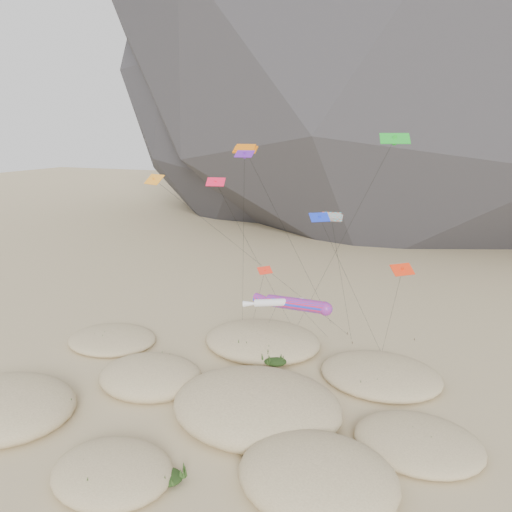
# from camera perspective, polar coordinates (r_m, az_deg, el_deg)

# --- Properties ---
(ground) EXTENTS (500.00, 500.00, 0.00)m
(ground) POSITION_cam_1_polar(r_m,az_deg,el_deg) (48.29, -4.33, -18.92)
(ground) COLOR #CCB789
(ground) RESTS_ON ground
(dunes) EXTENTS (49.69, 37.71, 4.27)m
(dunes) POSITION_cam_1_polar(r_m,az_deg,el_deg) (51.61, -4.24, -15.56)
(dunes) COLOR #CCB789
(dunes) RESTS_ON ground
(dune_grass) EXTENTS (41.72, 29.05, 1.52)m
(dune_grass) POSITION_cam_1_polar(r_m,az_deg,el_deg) (50.79, -4.31, -16.00)
(dune_grass) COLOR black
(dune_grass) RESTS_ON ground
(kite_stakes) EXTENTS (22.04, 5.84, 0.30)m
(kite_stakes) POSITION_cam_1_polar(r_m,az_deg,el_deg) (66.82, 7.43, -8.99)
(kite_stakes) COLOR #3F2D1E
(kite_stakes) RESTS_ON ground
(rainbow_tube_kite) EXTENTS (8.57, 18.79, 11.36)m
(rainbow_tube_kite) POSITION_cam_1_polar(r_m,az_deg,el_deg) (47.57, 4.30, -5.46)
(rainbow_tube_kite) COLOR #FF1A2F
(rainbow_tube_kite) RESTS_ON ground
(white_tube_kite) EXTENTS (10.29, 19.10, 10.95)m
(white_tube_kite) POSITION_cam_1_polar(r_m,az_deg,el_deg) (47.85, 2.19, -5.35)
(white_tube_kite) COLOR silver
(white_tube_kite) RESTS_ON ground
(orange_parafoil) EXTENTS (7.08, 17.30, 24.96)m
(orange_parafoil) POSITION_cam_1_polar(r_m,az_deg,el_deg) (52.39, -1.06, 11.80)
(orange_parafoil) COLOR #D7660B
(orange_parafoil) RESTS_ON ground
(multi_parafoil) EXTENTS (2.34, 12.07, 18.29)m
(multi_parafoil) POSITION_cam_1_polar(r_m,az_deg,el_deg) (51.13, 8.64, 4.24)
(multi_parafoil) COLOR #EA3E18
(multi_parafoil) RESTS_ON ground
(delta_kites) EXTENTS (29.24, 17.86, 26.04)m
(delta_kites) POSITION_cam_1_polar(r_m,az_deg,el_deg) (50.05, 3.65, 6.34)
(delta_kites) COLOR #5C1BA2
(delta_kites) RESTS_ON ground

